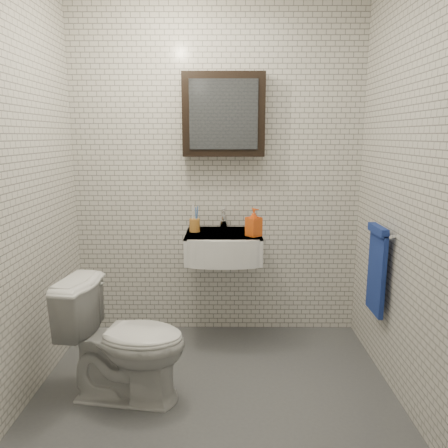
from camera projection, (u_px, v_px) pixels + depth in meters
name	position (u px, v px, depth m)	size (l,w,h in m)	color
ground	(215.00, 398.00, 2.62)	(2.20, 2.00, 0.01)	#4E5155
room_shell	(213.00, 152.00, 2.33)	(2.22, 2.02, 2.51)	silver
washbasin	(223.00, 246.00, 3.19)	(0.55, 0.50, 0.20)	white
faucet	(224.00, 220.00, 3.35)	(0.06, 0.20, 0.15)	silver
mirror_cabinet	(224.00, 115.00, 3.19)	(0.60, 0.15, 0.60)	black
towel_rail	(377.00, 266.00, 2.82)	(0.09, 0.30, 0.58)	silver
toothbrush_cup	(195.00, 225.00, 3.24)	(0.10, 0.10, 0.21)	#B9772E
soap_bottle	(254.00, 222.00, 3.09)	(0.09, 0.09, 0.20)	orange
toilet	(125.00, 340.00, 2.57)	(0.41, 0.72, 0.73)	white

